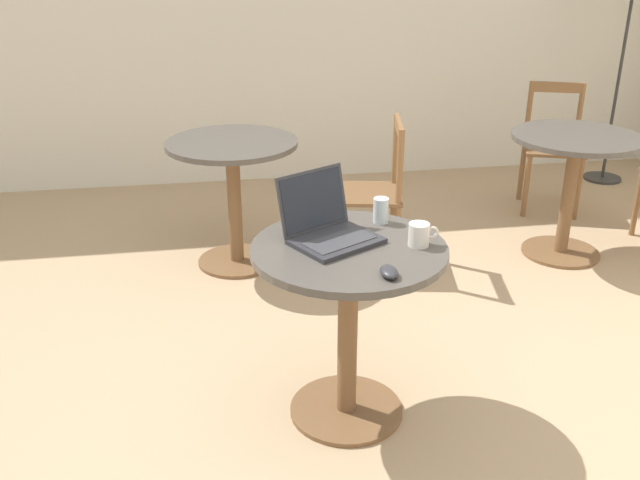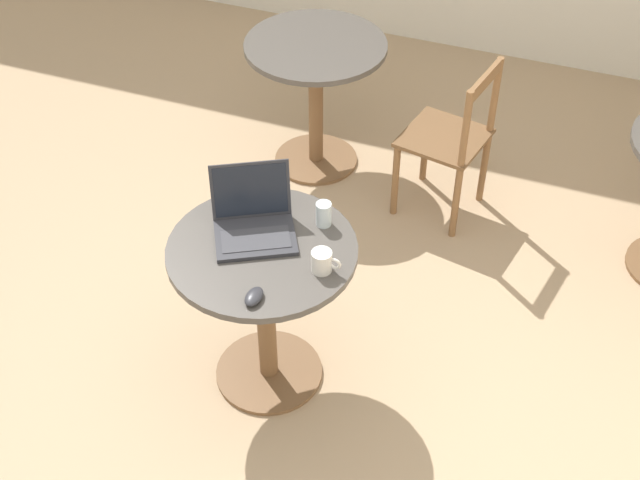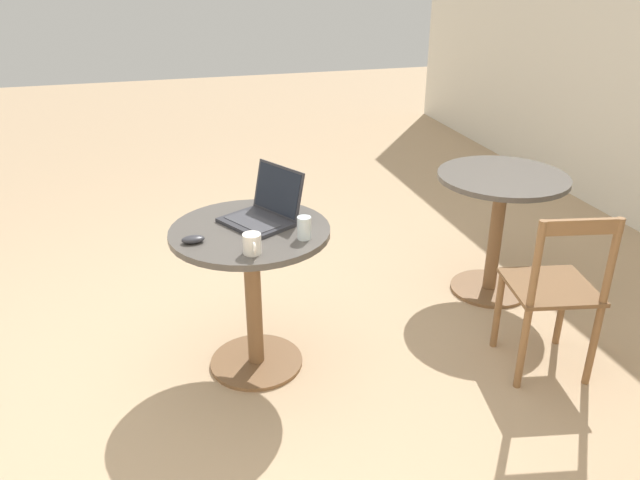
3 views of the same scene
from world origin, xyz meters
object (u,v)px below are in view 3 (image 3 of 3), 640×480
Objects in this scene: chair_far_right at (554,292)px; drinking_glass at (304,228)px; cafe_table_far at (499,208)px; laptop at (263,212)px; mouse at (193,239)px; cafe_table_near at (252,268)px; mug at (252,244)px.

drinking_glass is (-0.25, -1.15, 0.36)m from chair_far_right.
cafe_table_far is 0.81m from chair_far_right.
mouse is at bearing -66.33° from laptop.
cafe_table_near is 0.36m from mug.
cafe_table_far is 1.43m from drinking_glass.
drinking_glass is at bearing -67.84° from cafe_table_far.
laptop is 0.34m from mug.
chair_far_right is 1.23m from drinking_glass.
laptop reaches higher than mug.
cafe_table_near is at bearing 107.74° from mouse.
laptop is 4.13× the size of mouse.
mug reaches higher than cafe_table_far.
mug is 1.13× the size of drinking_glass.
mouse is (0.15, -0.34, -0.03)m from laptop.
drinking_glass is (-0.09, 0.25, 0.01)m from mug.
chair_far_right is 1.70m from mouse.
cafe_table_far is 7.50× the size of mouse.
cafe_table_near is 6.46× the size of mug.
cafe_table_near is 1.56m from cafe_table_far.
cafe_table_far is at bearing 111.73° from mug.
cafe_table_far is at bearing 103.96° from mouse.
chair_far_right is (0.43, 1.37, -0.11)m from cafe_table_near.
cafe_table_far is at bearing 103.29° from cafe_table_near.
laptop reaches higher than cafe_table_far.
laptop reaches higher than cafe_table_near.
chair_far_right is at bearing 69.13° from laptop.
drinking_glass reaches higher than mouse.
mouse is (0.44, -1.78, 0.22)m from cafe_table_far.
cafe_table_near is at bearing 172.80° from mug.
cafe_table_far is (-0.36, 1.52, 0.00)m from cafe_table_near.
chair_far_right is at bearing 77.55° from drinking_glass.
chair_far_right is 8.69× the size of mouse.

